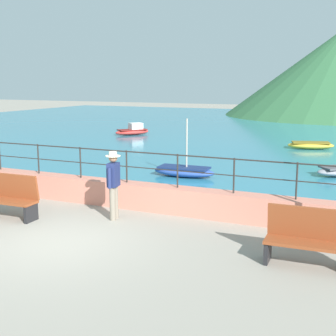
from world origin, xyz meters
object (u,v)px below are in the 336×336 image
object	(u,v)px
bench_far	(311,238)
boat_5	(311,145)
person_walking	(114,182)
boat_1	(184,171)
boat_3	(133,131)
bench_main	(8,196)

from	to	relation	value
bench_far	boat_5	world-z (taller)	bench_far
person_walking	boat_1	size ratio (longest dim) A/B	0.75
boat_3	bench_far	bearing A→B (deg)	-52.58
bench_main	person_walking	distance (m)	2.79
bench_far	boat_3	xyz separation A→B (m)	(-13.30, 17.38, -0.23)
bench_main	bench_far	world-z (taller)	same
boat_1	boat_5	distance (m)	9.65
bench_main	boat_1	world-z (taller)	boat_1
boat_3	bench_main	bearing A→B (deg)	-71.61
person_walking	boat_1	bearing A→B (deg)	93.18
boat_1	boat_5	size ratio (longest dim) A/B	0.94
boat_3	person_walking	bearing A→B (deg)	-62.94
boat_3	boat_5	distance (m)	11.44
bench_main	person_walking	size ratio (longest dim) A/B	0.98
bench_main	boat_5	xyz separation A→B (m)	(5.56, 15.46, -0.30)
bench_main	boat_1	xyz separation A→B (m)	(2.29, 6.39, -0.30)
bench_main	boat_1	size ratio (longest dim) A/B	0.74
boat_5	person_walking	bearing A→B (deg)	-101.59
bench_main	boat_5	distance (m)	16.44
boat_1	boat_3	bearing A→B (deg)	126.43
bench_far	person_walking	distance (m)	5.11
bench_main	boat_5	world-z (taller)	bench_main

